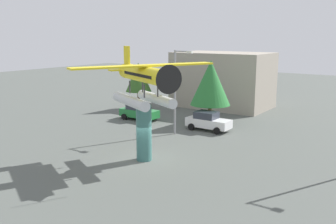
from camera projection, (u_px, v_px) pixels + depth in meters
name	position (u px, v px, depth m)	size (l,w,h in m)	color
ground_plane	(144.00, 160.00, 27.31)	(140.00, 140.00, 0.00)	#515651
display_pedestal	(144.00, 133.00, 26.91)	(1.10, 1.10, 4.03)	#386B66
floatplane_monument	(144.00, 81.00, 26.07)	(7.14, 9.82, 4.00)	silver
car_near_green	(139.00, 112.00, 40.15)	(4.20, 2.02, 1.76)	#237A38
car_mid_white	(208.00, 121.00, 35.71)	(4.20, 2.02, 1.76)	white
streetlight_primary	(177.00, 86.00, 33.51)	(1.84, 0.28, 7.55)	gray
storefront_building	(222.00, 80.00, 47.12)	(11.49, 7.04, 6.75)	#9E9384
tree_west	(138.00, 77.00, 45.56)	(3.11, 3.11, 5.60)	brown
tree_east	(210.00, 83.00, 37.33)	(3.97, 3.97, 6.43)	brown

